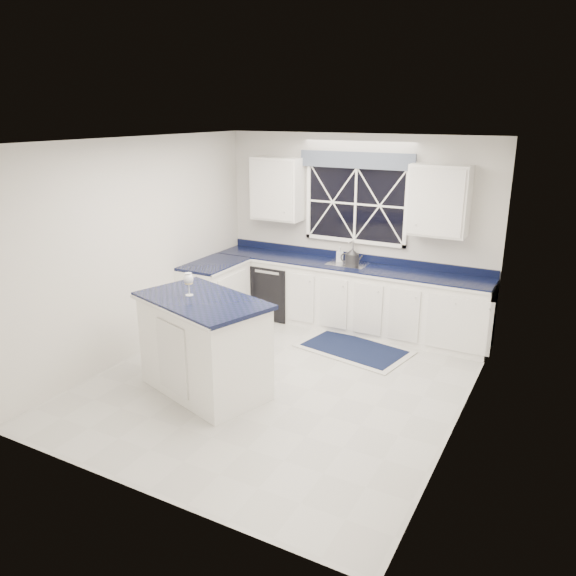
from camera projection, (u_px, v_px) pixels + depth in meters
The scene contains 13 objects.
ground at pixel (279, 382), 6.48m from camera, with size 4.50×4.50×0.00m, color #B3B3AE.
back_wall at pixel (356, 232), 7.96m from camera, with size 4.00×0.10×2.70m, color silver.
base_cabinets at pixel (320, 297), 7.99m from camera, with size 3.99×1.60×0.90m.
countertop at pixel (347, 266), 7.84m from camera, with size 3.98×0.64×0.04m, color black.
dishwasher at pixel (278, 289), 8.49m from camera, with size 0.60×0.58×0.82m, color black.
window at pixel (356, 198), 7.77m from camera, with size 1.65×0.09×1.26m.
upper_cabinets at pixel (353, 194), 7.65m from camera, with size 3.10×0.34×0.90m.
faucet at pixel (352, 250), 7.95m from camera, with size 0.05×0.20×0.30m.
island at pixel (204, 345), 6.13m from camera, with size 1.64×1.27×1.08m.
rug at pixel (354, 349), 7.35m from camera, with size 1.54×1.10×0.02m.
kettle at pixel (352, 258), 7.77m from camera, with size 0.32×0.21×0.23m.
wine_glass at pixel (189, 280), 6.02m from camera, with size 0.11×0.11×0.25m.
soap_bottle at pixel (340, 254), 7.96m from camera, with size 0.09×0.10×0.21m, color silver.
Camera 1 is at (2.86, -5.10, 2.99)m, focal length 35.00 mm.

